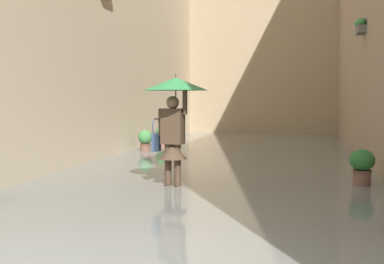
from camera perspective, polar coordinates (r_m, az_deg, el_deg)
The scene contains 7 objects.
ground_plane at distance 13.54m, azimuth 4.53°, elevation -3.16°, with size 60.00×60.00×0.00m, color #605B56.
flood_water at distance 13.54m, azimuth 4.53°, elevation -2.95°, with size 7.23×25.07×0.10m, color slate.
building_facade_far at distance 24.08m, azimuth 7.87°, elevation 11.84°, with size 10.03×1.80×10.08m, color tan.
person_wading at distance 8.98m, azimuth -1.96°, elevation 2.86°, with size 1.12×1.12×2.05m.
potted_plant_near_right at distance 16.99m, azimuth -3.34°, elevation -0.42°, with size 0.39×0.39×0.74m.
potted_plant_far_right at distance 15.17m, azimuth -5.16°, elevation -0.93°, with size 0.41×0.41×0.70m.
potted_plant_near_left at distance 9.57m, azimuth 18.17°, elevation -3.65°, with size 0.44×0.44×0.73m.
Camera 1 is at (-1.73, 3.80, 1.61)m, focal length 48.54 mm.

